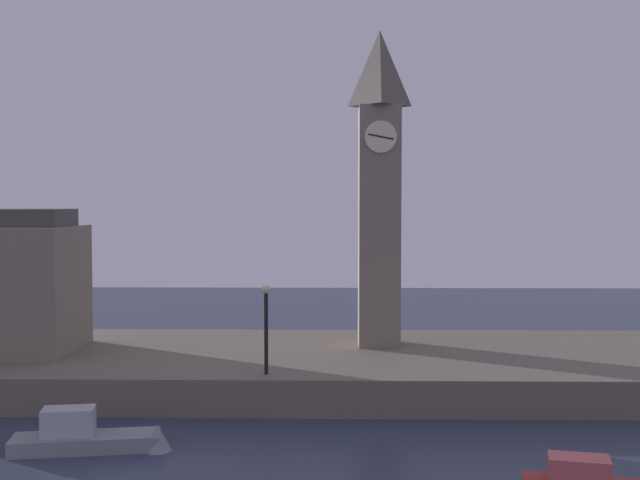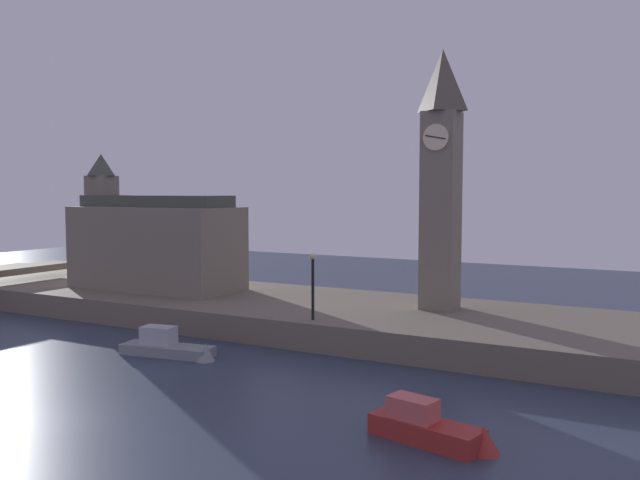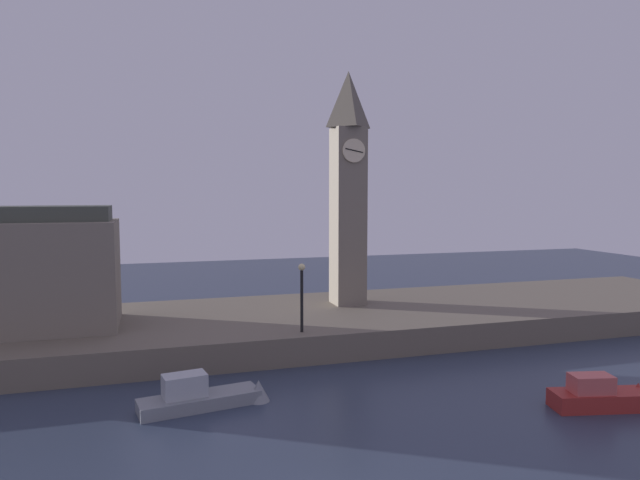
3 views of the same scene
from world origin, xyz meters
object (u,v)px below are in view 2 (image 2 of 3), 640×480
parliament_hall (152,242)px  boat_dinghy_red (436,429)px  boat_cruiser_grey (176,348)px  streetlamp (313,278)px  clock_tower (441,175)px

parliament_hall → boat_dinghy_red: size_ratio=2.60×
boat_cruiser_grey → streetlamp: bearing=44.6°
clock_tower → boat_cruiser_grey: clock_tower is taller
parliament_hall → streetlamp: bearing=-16.7°
streetlamp → boat_dinghy_red: bearing=-44.0°
streetlamp → parliament_hall: bearing=163.3°
clock_tower → boat_cruiser_grey: size_ratio=2.63×
parliament_hall → boat_cruiser_grey: (10.47, -9.73, -4.31)m
parliament_hall → boat_dinghy_red: parliament_hall is taller
boat_cruiser_grey → boat_dinghy_red: size_ratio=1.21×
clock_tower → parliament_hall: 21.00m
clock_tower → streetlamp: bearing=-126.7°
boat_dinghy_red → streetlamp: bearing=136.0°
parliament_hall → boat_cruiser_grey: 14.93m
clock_tower → boat_dinghy_red: bearing=-71.8°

